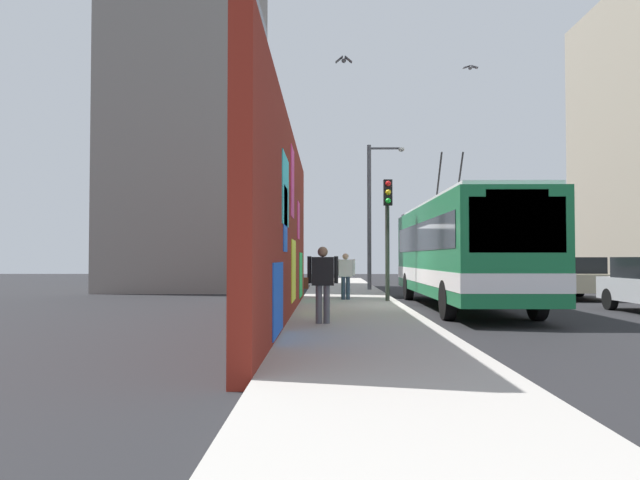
{
  "coord_description": "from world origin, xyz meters",
  "views": [
    {
      "loc": [
        -17.99,
        2.32,
        1.56
      ],
      "look_at": [
        1.88,
        2.57,
        2.15
      ],
      "focal_mm": 33.64,
      "sensor_mm": 36.0,
      "label": 1
    }
  ],
  "objects_px": {
    "parked_car_red": "(491,271)",
    "pedestrian_midblock": "(346,273)",
    "pedestrian_near_wall": "(322,279)",
    "parked_car_navy": "(523,273)",
    "traffic_light": "(388,219)",
    "parked_car_champagne": "(572,277)",
    "street_lamp": "(373,206)",
    "city_bus": "(460,249)"
  },
  "relations": [
    {
      "from": "parked_car_red",
      "to": "street_lamp",
      "type": "xyz_separation_m",
      "value": [
        -7.41,
        7.26,
        3.03
      ]
    },
    {
      "from": "traffic_light",
      "to": "city_bus",
      "type": "bearing_deg",
      "value": -113.4
    },
    {
      "from": "parked_car_navy",
      "to": "parked_car_red",
      "type": "relative_size",
      "value": 1.04
    },
    {
      "from": "parked_car_navy",
      "to": "traffic_light",
      "type": "height_order",
      "value": "traffic_light"
    },
    {
      "from": "city_bus",
      "to": "parked_car_navy",
      "type": "distance_m",
      "value": 11.37
    },
    {
      "from": "pedestrian_midblock",
      "to": "street_lamp",
      "type": "distance_m",
      "value": 7.2
    },
    {
      "from": "parked_car_champagne",
      "to": "street_lamp",
      "type": "height_order",
      "value": "street_lamp"
    },
    {
      "from": "parked_car_champagne",
      "to": "parked_car_red",
      "type": "xyz_separation_m",
      "value": [
        11.17,
        -0.0,
        0.0
      ]
    },
    {
      "from": "parked_car_champagne",
      "to": "street_lamp",
      "type": "relative_size",
      "value": 0.63
    },
    {
      "from": "parked_car_navy",
      "to": "pedestrian_midblock",
      "type": "bearing_deg",
      "value": 134.13
    },
    {
      "from": "city_bus",
      "to": "pedestrian_near_wall",
      "type": "distance_m",
      "value": 7.2
    },
    {
      "from": "parked_car_champagne",
      "to": "parked_car_red",
      "type": "height_order",
      "value": "same"
    },
    {
      "from": "parked_car_navy",
      "to": "pedestrian_midblock",
      "type": "height_order",
      "value": "pedestrian_midblock"
    },
    {
      "from": "pedestrian_near_wall",
      "to": "pedestrian_midblock",
      "type": "relative_size",
      "value": 1.06
    },
    {
      "from": "city_bus",
      "to": "traffic_light",
      "type": "distance_m",
      "value": 2.55
    },
    {
      "from": "city_bus",
      "to": "parked_car_champagne",
      "type": "bearing_deg",
      "value": -50.27
    },
    {
      "from": "parked_car_navy",
      "to": "parked_car_red",
      "type": "height_order",
      "value": "same"
    },
    {
      "from": "city_bus",
      "to": "parked_car_red",
      "type": "relative_size",
      "value": 2.46
    },
    {
      "from": "city_bus",
      "to": "traffic_light",
      "type": "bearing_deg",
      "value": 66.6
    },
    {
      "from": "parked_car_red",
      "to": "street_lamp",
      "type": "distance_m",
      "value": 10.81
    },
    {
      "from": "city_bus",
      "to": "parked_car_red",
      "type": "height_order",
      "value": "city_bus"
    },
    {
      "from": "parked_car_navy",
      "to": "pedestrian_near_wall",
      "type": "relative_size",
      "value": 2.92
    },
    {
      "from": "street_lamp",
      "to": "city_bus",
      "type": "bearing_deg",
      "value": -165.68
    },
    {
      "from": "parked_car_red",
      "to": "pedestrian_midblock",
      "type": "bearing_deg",
      "value": 147.89
    },
    {
      "from": "street_lamp",
      "to": "parked_car_champagne",
      "type": "bearing_deg",
      "value": -117.38
    },
    {
      "from": "parked_car_navy",
      "to": "pedestrian_midblock",
      "type": "distance_m",
      "value": 12.13
    },
    {
      "from": "parked_car_champagne",
      "to": "pedestrian_near_wall",
      "type": "bearing_deg",
      "value": 136.96
    },
    {
      "from": "parked_car_red",
      "to": "pedestrian_near_wall",
      "type": "distance_m",
      "value": 23.27
    },
    {
      "from": "pedestrian_near_wall",
      "to": "traffic_light",
      "type": "distance_m",
      "value": 7.24
    },
    {
      "from": "parked_car_navy",
      "to": "traffic_light",
      "type": "distance_m",
      "value": 11.9
    },
    {
      "from": "city_bus",
      "to": "pedestrian_near_wall",
      "type": "height_order",
      "value": "city_bus"
    },
    {
      "from": "traffic_light",
      "to": "parked_car_navy",
      "type": "bearing_deg",
      "value": -38.81
    },
    {
      "from": "parked_car_navy",
      "to": "street_lamp",
      "type": "relative_size",
      "value": 0.74
    },
    {
      "from": "traffic_light",
      "to": "street_lamp",
      "type": "xyz_separation_m",
      "value": [
        7.15,
        -0.09,
        1.02
      ]
    },
    {
      "from": "city_bus",
      "to": "pedestrian_midblock",
      "type": "relative_size",
      "value": 7.27
    },
    {
      "from": "pedestrian_midblock",
      "to": "traffic_light",
      "type": "bearing_deg",
      "value": -116.89
    },
    {
      "from": "pedestrian_near_wall",
      "to": "street_lamp",
      "type": "distance_m",
      "value": 14.3
    },
    {
      "from": "pedestrian_near_wall",
      "to": "pedestrian_midblock",
      "type": "xyz_separation_m",
      "value": [
        7.4,
        -0.72,
        -0.06
      ]
    },
    {
      "from": "parked_car_navy",
      "to": "traffic_light",
      "type": "bearing_deg",
      "value": 141.19
    },
    {
      "from": "parked_car_champagne",
      "to": "pedestrian_near_wall",
      "type": "height_order",
      "value": "pedestrian_near_wall"
    },
    {
      "from": "city_bus",
      "to": "parked_car_navy",
      "type": "xyz_separation_m",
      "value": [
        10.07,
        -5.2,
        -0.99
      ]
    },
    {
      "from": "parked_car_red",
      "to": "traffic_light",
      "type": "distance_m",
      "value": 16.44
    }
  ]
}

